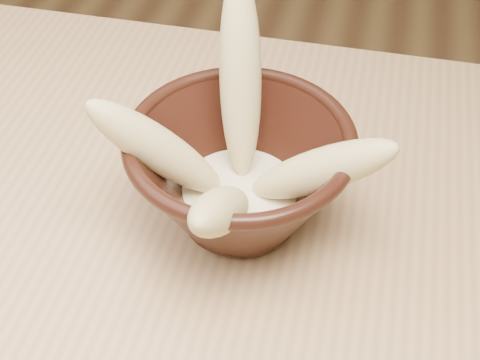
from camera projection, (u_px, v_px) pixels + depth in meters
name	position (u px, v px, depth m)	size (l,w,h in m)	color
bowl	(240.00, 172.00, 0.55)	(0.19, 0.19, 0.10)	black
milk_puddle	(240.00, 194.00, 0.57)	(0.11, 0.11, 0.01)	beige
banana_upright	(240.00, 78.00, 0.54)	(0.03, 0.03, 0.17)	tan
banana_left	(158.00, 149.00, 0.52)	(0.03, 0.03, 0.14)	tan
banana_right	(320.00, 170.00, 0.52)	(0.03, 0.03, 0.14)	tan
banana_front	(220.00, 211.00, 0.49)	(0.03, 0.03, 0.13)	tan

